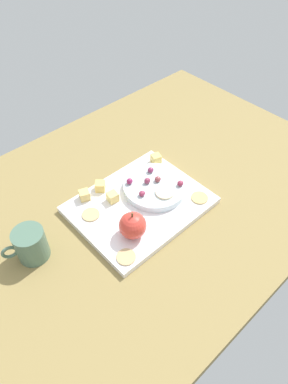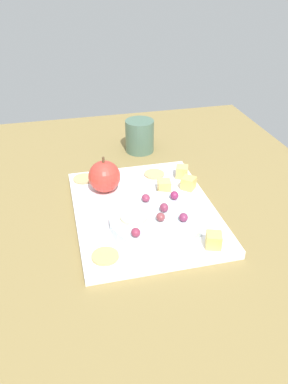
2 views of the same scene
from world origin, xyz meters
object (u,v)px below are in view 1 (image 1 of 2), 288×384
at_px(grape_3, 142,193).
at_px(cheese_cube_0, 100,186).
at_px(apple_whole, 133,225).
at_px(cracker_1, 200,198).
at_px(cheese_cube_2, 156,159).
at_px(platter, 140,205).
at_px(grape_0, 158,179).
at_px(cheese_cube_1, 84,195).
at_px(grape_4, 151,170).
at_px(apple_slice_0, 165,192).
at_px(serving_dish, 155,187).
at_px(grape_2, 130,181).
at_px(grape_5, 147,181).
at_px(grape_1, 180,183).
at_px(cracker_0, 91,215).
at_px(cracker_2, 126,257).
at_px(cheese_cube_3, 113,197).
at_px(cup, 31,245).

bearing_deg(grape_3, cheese_cube_0, 117.74).
xyz_separation_m(apple_whole, cracker_1, (0.22, -0.03, -0.03)).
xyz_separation_m(cheese_cube_2, cracker_1, (-0.02, -0.19, -0.01)).
bearing_deg(platter, grape_0, 8.90).
relative_size(cheese_cube_1, grape_3, 1.47).
height_order(grape_4, apple_slice_0, grape_4).
bearing_deg(serving_dish, apple_slice_0, -95.09).
height_order(platter, grape_2, grape_2).
distance_m(platter, grape_2, 0.07).
bearing_deg(platter, grape_5, 27.02).
height_order(apple_whole, grape_1, apple_whole).
bearing_deg(cracker_0, serving_dish, -13.74).
xyz_separation_m(cracker_2, grape_3, (0.15, 0.11, 0.03)).
xyz_separation_m(cheese_cube_2, grape_3, (-0.14, -0.09, 0.01)).
distance_m(cheese_cube_3, grape_2, 0.07).
height_order(platter, apple_slice_0, apple_slice_0).
bearing_deg(cheese_cube_0, apple_whole, -101.23).
distance_m(grape_1, apple_slice_0, 0.05).
height_order(cracker_1, grape_0, grape_0).
relative_size(serving_dish, cheese_cube_3, 6.59).
xyz_separation_m(cheese_cube_2, grape_0, (-0.07, -0.08, 0.01)).
bearing_deg(cup, grape_5, -5.38).
distance_m(grape_3, apple_slice_0, 0.06).
distance_m(platter, grape_0, 0.09).
xyz_separation_m(cheese_cube_1, cup, (-0.19, -0.05, 0.01)).
bearing_deg(cheese_cube_3, cracker_0, -178.71).
relative_size(cracker_0, apple_slice_0, 0.92).
bearing_deg(grape_4, serving_dish, -119.88).
height_order(cheese_cube_2, cup, cup).
relative_size(grape_2, grape_3, 1.00).
distance_m(serving_dish, apple_slice_0, 0.04).
bearing_deg(cracker_0, grape_4, -0.48).
bearing_deg(serving_dish, grape_4, 60.12).
bearing_deg(cheese_cube_1, apple_whole, -84.57).
bearing_deg(cheese_cube_0, cracker_0, -143.35).
relative_size(apple_whole, cup, 0.65).
bearing_deg(cracker_2, cup, 132.50).
height_order(cheese_cube_1, grape_3, grape_3).
xyz_separation_m(cracker_2, apple_slice_0, (0.20, 0.07, 0.02)).
height_order(serving_dish, cheese_cube_3, cheese_cube_3).
relative_size(grape_3, grape_5, 1.00).
height_order(grape_4, grape_5, grape_5).
distance_m(cheese_cube_1, grape_1, 0.27).
bearing_deg(cup, cheese_cube_1, 15.66).
bearing_deg(grape_0, grape_4, 74.85).
relative_size(cheese_cube_2, cracker_2, 0.57).
bearing_deg(cheese_cube_1, cracker_1, -42.56).
bearing_deg(platter, cracker_2, -142.72).
height_order(apple_whole, cheese_cube_1, apple_whole).
xyz_separation_m(cheese_cube_2, apple_slice_0, (-0.09, -0.12, 0.01)).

